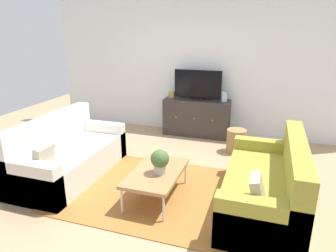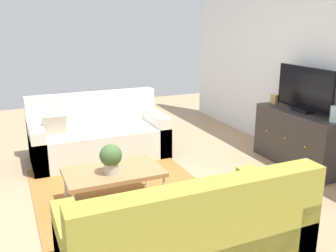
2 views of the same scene
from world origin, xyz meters
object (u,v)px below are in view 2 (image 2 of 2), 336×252
potted_plant (111,158)px  mantel_clock (275,99)px  tv_console (299,139)px  glass_vase (335,114)px  flat_screen_tv (305,90)px  couch_left_side (98,137)px  wicker_basket (306,185)px  couch_right_side (189,243)px  coffee_table (113,173)px

potted_plant → mantel_clock: bearing=104.8°
tv_console → glass_vase: size_ratio=6.91×
flat_screen_tv → tv_console: bearing=-90.0°
glass_vase → mantel_clock: glass_vase is taller
tv_console → flat_screen_tv: (-0.00, 0.02, 0.66)m
tv_console → couch_left_side: bearing=-120.8°
couch_left_side → wicker_basket: couch_left_side is taller
flat_screen_tv → wicker_basket: bearing=-38.2°
couch_left_side → tv_console: size_ratio=1.41×
couch_right_side → mantel_clock: couch_right_side is taller
mantel_clock → tv_console: bearing=-0.0°
coffee_table → couch_right_side: bearing=7.9°
flat_screen_tv → glass_vase: size_ratio=4.94×
potted_plant → tv_console: tv_console is taller
couch_right_side → coffee_table: size_ratio=1.83×
coffee_table → flat_screen_tv: bearing=91.9°
coffee_table → glass_vase: glass_vase is taller
couch_left_side → tv_console: bearing=59.2°
coffee_table → glass_vase: bearing=80.0°
couch_left_side → mantel_clock: couch_left_side is taller
potted_plant → couch_right_side: bearing=9.8°
glass_vase → mantel_clock: bearing=180.0°
couch_right_side → potted_plant: (-1.32, -0.23, 0.26)m
couch_left_side → wicker_basket: bearing=36.5°
flat_screen_tv → wicker_basket: 1.39m
couch_right_side → flat_screen_tv: size_ratio=1.97×
couch_left_side → wicker_basket: size_ratio=4.50×
couch_right_side → wicker_basket: size_ratio=4.50×
flat_screen_tv → mantel_clock: bearing=-177.9°
couch_right_side → mantel_clock: size_ratio=14.24×
couch_right_side → glass_vase: size_ratio=9.72×
coffee_table → wicker_basket: 2.06m
couch_left_side → coffee_table: size_ratio=1.83×
mantel_clock → wicker_basket: size_ratio=0.32×
coffee_table → potted_plant: bearing=-29.3°
coffee_table → wicker_basket: size_ratio=2.46×
coffee_table → tv_console: bearing=91.9°
coffee_table → tv_console: size_ratio=0.77×
potted_plant → glass_vase: (0.39, 2.60, 0.28)m
potted_plant → wicker_basket: size_ratio=0.76×
coffee_table → potted_plant: (0.06, -0.04, 0.20)m
wicker_basket → glass_vase: bearing=117.0°
couch_left_side → glass_vase: 3.12m
couch_right_side → tv_console: bearing=121.6°
mantel_clock → wicker_basket: bearing=-25.4°
mantel_clock → glass_vase: bearing=0.0°
couch_right_side → glass_vase: (-0.92, 2.37, 0.54)m
couch_right_side → potted_plant: size_ratio=5.95×
couch_right_side → flat_screen_tv: (-1.46, 2.39, 0.74)m
glass_vase → mantel_clock: (-1.08, 0.00, -0.03)m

